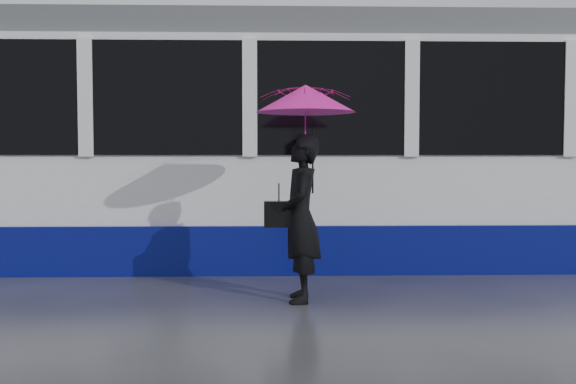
{
  "coord_description": "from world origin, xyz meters",
  "views": [
    {
      "loc": [
        0.44,
        -6.65,
        1.46
      ],
      "look_at": [
        0.64,
        0.16,
        1.1
      ],
      "focal_mm": 40.0,
      "sensor_mm": 36.0,
      "label": 1
    }
  ],
  "objects": [
    {
      "name": "tram",
      "position": [
        2.7,
        2.5,
        1.64
      ],
      "size": [
        26.0,
        2.56,
        3.35
      ],
      "color": "white",
      "rests_on": "ground"
    },
    {
      "name": "rails",
      "position": [
        0.0,
        2.5,
        0.01
      ],
      "size": [
        34.0,
        1.51,
        0.02
      ],
      "color": "#3F3D38",
      "rests_on": "ground"
    },
    {
      "name": "woman",
      "position": [
        0.75,
        -0.17,
        0.85
      ],
      "size": [
        0.41,
        0.62,
        1.7
      ],
      "primitive_type": "imported",
      "rotation": [
        0.0,
        0.0,
        -1.56
      ],
      "color": "black",
      "rests_on": "ground"
    },
    {
      "name": "umbrella",
      "position": [
        0.8,
        -0.17,
        1.87
      ],
      "size": [
        1.01,
        1.01,
        1.15
      ],
      "rotation": [
        0.0,
        0.0,
        0.01
      ],
      "color": "#DE124B",
      "rests_on": "ground"
    },
    {
      "name": "ground",
      "position": [
        0.0,
        0.0,
        0.0
      ],
      "size": [
        90.0,
        90.0,
        0.0
      ],
      "primitive_type": "plane",
      "color": "#27272C",
      "rests_on": "ground"
    },
    {
      "name": "handbag",
      "position": [
        0.53,
        -0.15,
        0.89
      ],
      "size": [
        0.31,
        0.13,
        0.44
      ],
      "rotation": [
        0.0,
        0.0,
        0.01
      ],
      "color": "black",
      "rests_on": "ground"
    }
  ]
}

